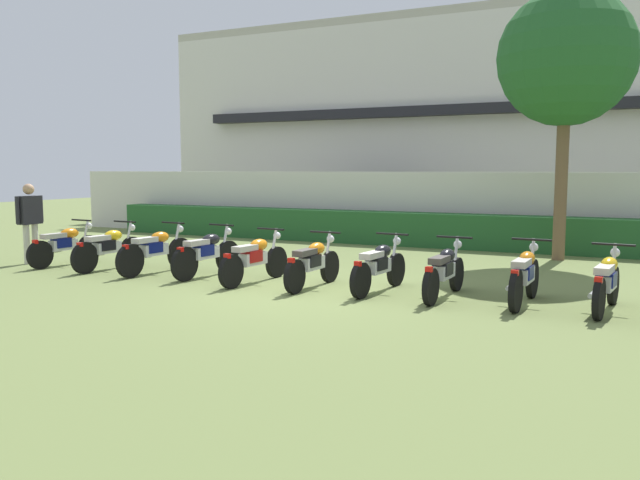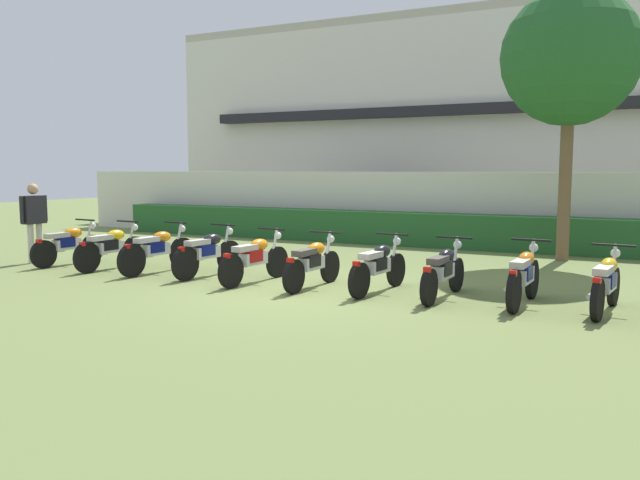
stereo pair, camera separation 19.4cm
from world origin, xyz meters
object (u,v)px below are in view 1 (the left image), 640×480
motorcycle_in_row_8 (525,275)px  motorcycle_in_row_4 (254,258)px  motorcycle_in_row_3 (207,253)px  inspector_person (30,216)px  motorcycle_in_row_7 (444,271)px  motorcycle_in_row_9 (607,282)px  motorcycle_in_row_5 (313,263)px  tree_near_inspector (566,59)px  motorcycle_in_row_6 (379,266)px  motorcycle_in_row_2 (155,250)px  motorcycle_in_row_1 (108,248)px  parked_car (354,202)px  motorcycle_in_row_0 (65,245)px

motorcycle_in_row_8 → motorcycle_in_row_4: bearing=94.8°
motorcycle_in_row_3 → inspector_person: 4.49m
motorcycle_in_row_7 → motorcycle_in_row_9: motorcycle_in_row_9 is taller
motorcycle_in_row_5 → motorcycle_in_row_8: motorcycle_in_row_8 is taller
motorcycle_in_row_3 → motorcycle_in_row_5: motorcycle_in_row_3 is taller
motorcycle_in_row_5 → inspector_person: inspector_person is taller
motorcycle_in_row_4 → motorcycle_in_row_7: motorcycle_in_row_4 is taller
motorcycle_in_row_4 → motorcycle_in_row_9: size_ratio=1.08×
tree_near_inspector → inspector_person: tree_near_inspector is taller
tree_near_inspector → inspector_person: 12.13m
motorcycle_in_row_5 → tree_near_inspector: bearing=-29.2°
motorcycle_in_row_3 → motorcycle_in_row_6: 3.49m
motorcycle_in_row_3 → motorcycle_in_row_7: 4.60m
motorcycle_in_row_2 → motorcycle_in_row_9: bearing=-84.2°
motorcycle_in_row_1 → motorcycle_in_row_3: bearing=-83.0°
motorcycle_in_row_2 → motorcycle_in_row_9: motorcycle_in_row_2 is taller
parked_car → motorcycle_in_row_5: size_ratio=2.61×
motorcycle_in_row_2 → motorcycle_in_row_6: bearing=-83.8°
inspector_person → motorcycle_in_row_3: bearing=2.9°
motorcycle_in_row_1 → inspector_person: size_ratio=1.08×
motorcycle_in_row_3 → motorcycle_in_row_8: bearing=-84.0°
motorcycle_in_row_4 → motorcycle_in_row_0: bearing=94.9°
motorcycle_in_row_4 → inspector_person: bearing=96.2°
tree_near_inspector → motorcycle_in_row_5: 7.61m
parked_car → motorcycle_in_row_8: parked_car is taller
parked_car → motorcycle_in_row_4: 10.56m
motorcycle_in_row_5 → motorcycle_in_row_9: 4.62m
tree_near_inspector → motorcycle_in_row_4: size_ratio=3.08×
tree_near_inspector → motorcycle_in_row_6: bearing=-113.3°
motorcycle_in_row_5 → motorcycle_in_row_9: size_ratio=1.01×
motorcycle_in_row_0 → motorcycle_in_row_2: 2.42m
motorcycle_in_row_0 → motorcycle_in_row_6: (7.06, 0.09, -0.00)m
motorcycle_in_row_0 → motorcycle_in_row_7: bearing=-85.0°
motorcycle_in_row_2 → motorcycle_in_row_9: 8.11m
motorcycle_in_row_4 → motorcycle_in_row_6: 2.32m
parked_car → motorcycle_in_row_6: parked_car is taller
motorcycle_in_row_3 → motorcycle_in_row_6: size_ratio=0.97×
motorcycle_in_row_2 → tree_near_inspector: bearing=-46.7°
motorcycle_in_row_2 → motorcycle_in_row_3: 1.16m
tree_near_inspector → motorcycle_in_row_2: 9.66m
motorcycle_in_row_8 → motorcycle_in_row_7: bearing=93.1°
motorcycle_in_row_0 → motorcycle_in_row_1: 1.26m
motorcycle_in_row_3 → motorcycle_in_row_5: (2.33, -0.16, -0.02)m
parked_car → motorcycle_in_row_9: (8.16, -10.12, -0.50)m
motorcycle_in_row_1 → motorcycle_in_row_7: (6.91, 0.11, -0.01)m
motorcycle_in_row_0 → motorcycle_in_row_7: motorcycle_in_row_0 is taller
parked_car → motorcycle_in_row_4: bearing=-68.5°
motorcycle_in_row_2 → inspector_person: (-3.29, -0.14, 0.57)m
motorcycle_in_row_8 → motorcycle_in_row_6: bearing=92.7°
parked_car → motorcycle_in_row_0: 10.49m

